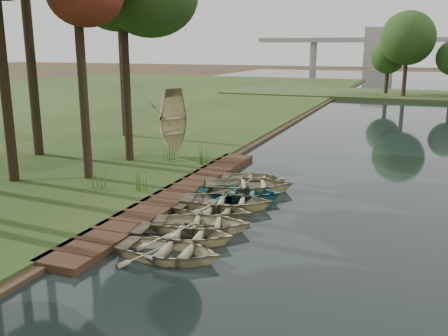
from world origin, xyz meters
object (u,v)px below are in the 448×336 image
(rowboat_1, at_px, (182,231))
(boardwalk, at_px, (177,194))
(stored_rowboat, at_px, (174,150))
(rowboat_2, at_px, (201,221))
(rowboat_0, at_px, (169,248))

(rowboat_1, bearing_deg, boardwalk, 21.33)
(boardwalk, bearing_deg, stored_rowboat, 118.00)
(boardwalk, bearing_deg, rowboat_1, -61.48)
(boardwalk, bearing_deg, rowboat_2, -52.03)
(rowboat_0, relative_size, rowboat_1, 0.96)
(stored_rowboat, bearing_deg, boardwalk, -126.11)
(boardwalk, distance_m, rowboat_2, 4.29)
(boardwalk, height_order, rowboat_2, rowboat_2)
(boardwalk, xyz_separation_m, rowboat_0, (2.65, -5.89, 0.24))
(rowboat_0, height_order, stored_rowboat, stored_rowboat)
(rowboat_0, relative_size, rowboat_2, 0.95)
(boardwalk, relative_size, rowboat_2, 4.62)
(rowboat_2, bearing_deg, stored_rowboat, 16.14)
(rowboat_2, bearing_deg, boardwalk, 22.32)
(rowboat_0, bearing_deg, stored_rowboat, 23.95)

